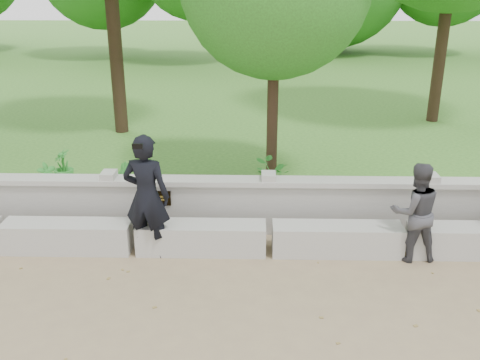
% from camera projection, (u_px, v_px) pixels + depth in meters
% --- Properties ---
extents(ground, '(80.00, 80.00, 0.00)m').
position_uv_depth(ground, '(102.00, 328.00, 6.23)').
color(ground, '#8B7955').
rests_on(ground, ground).
extents(lawn, '(40.00, 22.00, 0.25)m').
position_uv_depth(lawn, '(204.00, 88.00, 19.29)').
color(lawn, '#2F5A1E').
rests_on(lawn, ground).
extents(concrete_bench, '(11.90, 0.45, 0.45)m').
position_uv_depth(concrete_bench, '(134.00, 237.00, 7.93)').
color(concrete_bench, '#A9A7A0').
rests_on(concrete_bench, ground).
extents(parapet_wall, '(12.50, 0.35, 0.90)m').
position_uv_depth(parapet_wall, '(142.00, 204.00, 8.50)').
color(parapet_wall, '#9F9D96').
rests_on(parapet_wall, ground).
extents(man_main, '(0.73, 0.66, 1.84)m').
position_uv_depth(man_main, '(147.00, 197.00, 7.59)').
color(man_main, black).
rests_on(man_main, ground).
extents(visitor_left, '(0.75, 0.61, 1.46)m').
position_uv_depth(visitor_left, '(415.00, 212.00, 7.54)').
color(visitor_left, '#3D3C41').
rests_on(visitor_left, ground).
extents(shrub_a, '(0.39, 0.41, 0.64)m').
position_uv_depth(shrub_a, '(48.00, 181.00, 9.16)').
color(shrub_a, '#2C802B').
rests_on(shrub_a, lawn).
extents(shrub_b, '(0.34, 0.40, 0.65)m').
position_uv_depth(shrub_b, '(122.00, 182.00, 9.13)').
color(shrub_b, '#2C802B').
rests_on(shrub_b, lawn).
extents(shrub_c, '(0.79, 0.75, 0.69)m').
position_uv_depth(shrub_c, '(274.00, 179.00, 9.20)').
color(shrub_c, '#2C802B').
rests_on(shrub_c, lawn).
extents(shrub_d, '(0.46, 0.47, 0.64)m').
position_uv_depth(shrub_d, '(63.00, 166.00, 9.88)').
color(shrub_d, '#2C802B').
rests_on(shrub_d, lawn).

